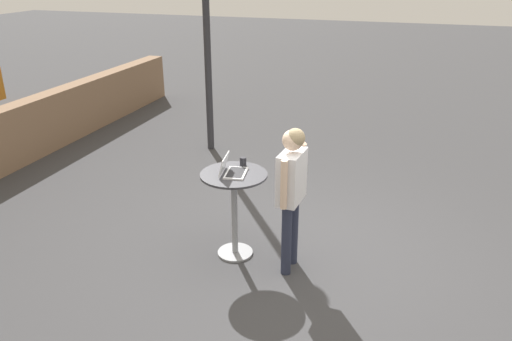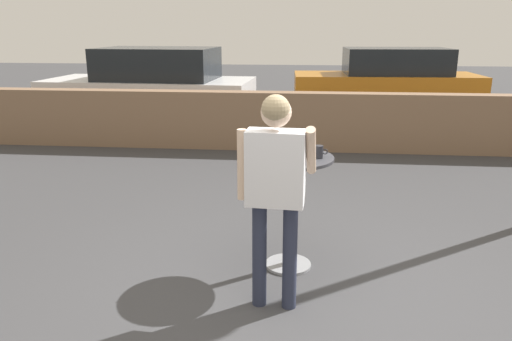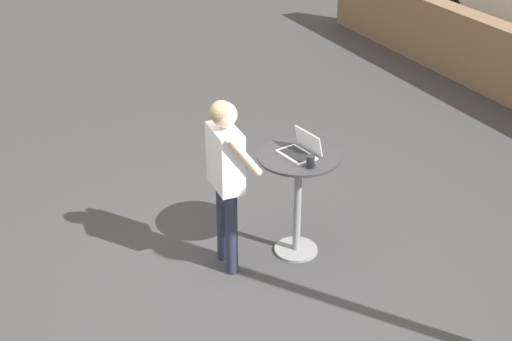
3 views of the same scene
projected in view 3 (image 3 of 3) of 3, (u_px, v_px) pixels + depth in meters
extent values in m
plane|color=#3D3D3F|center=(233.00, 280.00, 6.40)|extent=(50.00, 50.00, 0.00)
cylinder|color=gray|center=(296.00, 249.00, 6.80)|extent=(0.41, 0.41, 0.03)
cylinder|color=gray|center=(297.00, 205.00, 6.56)|extent=(0.07, 0.07, 0.98)
cylinder|color=#333338|center=(299.00, 156.00, 6.32)|extent=(0.75, 0.75, 0.02)
cube|color=silver|center=(297.00, 155.00, 6.30)|extent=(0.37, 0.27, 0.02)
cube|color=black|center=(297.00, 154.00, 6.29)|extent=(0.32, 0.22, 0.00)
cube|color=silver|center=(309.00, 141.00, 6.32)|extent=(0.35, 0.11, 0.19)
cube|color=white|center=(308.00, 141.00, 6.31)|extent=(0.32, 0.09, 0.17)
cylinder|color=#232328|center=(310.00, 162.00, 6.09)|extent=(0.08, 0.08, 0.11)
torus|color=#232328|center=(314.00, 164.00, 6.05)|extent=(0.05, 0.01, 0.05)
cylinder|color=#282D42|center=(223.00, 220.00, 6.50)|extent=(0.11, 0.11, 0.84)
cylinder|color=#282D42|center=(232.00, 233.00, 6.31)|extent=(0.11, 0.11, 0.84)
cube|color=silver|center=(225.00, 158.00, 6.07)|extent=(0.44, 0.24, 0.55)
sphere|color=beige|center=(224.00, 115.00, 5.88)|extent=(0.22, 0.22, 0.22)
sphere|color=#9E8966|center=(221.00, 112.00, 5.86)|extent=(0.20, 0.20, 0.20)
cylinder|color=beige|center=(216.00, 145.00, 6.27)|extent=(0.07, 0.07, 0.52)
cylinder|color=beige|center=(244.00, 157.00, 5.84)|extent=(0.09, 0.32, 0.41)
cylinder|color=black|center=(453.00, 14.00, 12.70)|extent=(0.65, 0.25, 0.63)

